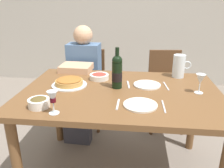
# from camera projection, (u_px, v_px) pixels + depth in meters

# --- Properties ---
(dining_table) EXTENTS (1.50, 1.00, 0.76)m
(dining_table) POSITION_uv_depth(u_px,v_px,m) (121.00, 102.00, 1.78)
(dining_table) COLOR brown
(dining_table) RESTS_ON ground
(wine_bottle) EXTENTS (0.08, 0.08, 0.32)m
(wine_bottle) POSITION_uv_depth(u_px,v_px,m) (117.00, 72.00, 1.76)
(wine_bottle) COLOR black
(wine_bottle) RESTS_ON dining_table
(water_pitcher) EXTENTS (0.16, 0.10, 0.20)m
(water_pitcher) POSITION_uv_depth(u_px,v_px,m) (179.00, 67.00, 2.02)
(water_pitcher) COLOR silver
(water_pitcher) RESTS_ON dining_table
(baked_tart) EXTENTS (0.28, 0.28, 0.06)m
(baked_tart) POSITION_uv_depth(u_px,v_px,m) (69.00, 82.00, 1.84)
(baked_tart) COLOR silver
(baked_tart) RESTS_ON dining_table
(salad_bowl) EXTENTS (0.16, 0.16, 0.05)m
(salad_bowl) POSITION_uv_depth(u_px,v_px,m) (99.00, 76.00, 1.99)
(salad_bowl) COLOR white
(salad_bowl) RESTS_ON dining_table
(olive_bowl) EXTENTS (0.14, 0.14, 0.07)m
(olive_bowl) POSITION_uv_depth(u_px,v_px,m) (39.00, 102.00, 1.48)
(olive_bowl) COLOR white
(olive_bowl) RESTS_ON dining_table
(wine_glass_left_diner) EXTENTS (0.07, 0.07, 0.15)m
(wine_glass_left_diner) POSITION_uv_depth(u_px,v_px,m) (53.00, 98.00, 1.37)
(wine_glass_left_diner) COLOR silver
(wine_glass_left_diner) RESTS_ON dining_table
(wine_glass_right_diner) EXTENTS (0.07, 0.07, 0.15)m
(wine_glass_right_diner) POSITION_uv_depth(u_px,v_px,m) (200.00, 80.00, 1.67)
(wine_glass_right_diner) COLOR silver
(wine_glass_right_diner) RESTS_ON dining_table
(dinner_plate_left_setting) EXTENTS (0.22, 0.22, 0.01)m
(dinner_plate_left_setting) POSITION_uv_depth(u_px,v_px,m) (140.00, 105.00, 1.50)
(dinner_plate_left_setting) COLOR silver
(dinner_plate_left_setting) RESTS_ON dining_table
(dinner_plate_right_setting) EXTENTS (0.22, 0.22, 0.01)m
(dinner_plate_right_setting) POSITION_uv_depth(u_px,v_px,m) (147.00, 85.00, 1.85)
(dinner_plate_right_setting) COLOR white
(dinner_plate_right_setting) RESTS_ON dining_table
(fork_left_setting) EXTENTS (0.02, 0.16, 0.00)m
(fork_left_setting) POSITION_uv_depth(u_px,v_px,m) (117.00, 104.00, 1.52)
(fork_left_setting) COLOR silver
(fork_left_setting) RESTS_ON dining_table
(knife_left_setting) EXTENTS (0.01, 0.18, 0.00)m
(knife_left_setting) POSITION_uv_depth(u_px,v_px,m) (164.00, 106.00, 1.49)
(knife_left_setting) COLOR silver
(knife_left_setting) RESTS_ON dining_table
(knife_right_setting) EXTENTS (0.03, 0.18, 0.00)m
(knife_right_setting) POSITION_uv_depth(u_px,v_px,m) (166.00, 86.00, 1.83)
(knife_right_setting) COLOR silver
(knife_right_setting) RESTS_ON dining_table
(spoon_right_setting) EXTENTS (0.03, 0.16, 0.00)m
(spoon_right_setting) POSITION_uv_depth(u_px,v_px,m) (128.00, 85.00, 1.87)
(spoon_right_setting) COLOR silver
(spoon_right_setting) RESTS_ON dining_table
(chair_left) EXTENTS (0.42, 0.42, 0.87)m
(chair_left) POSITION_uv_depth(u_px,v_px,m) (88.00, 82.00, 2.69)
(chair_left) COLOR brown
(chair_left) RESTS_ON ground
(diner_left) EXTENTS (0.35, 0.51, 1.16)m
(diner_left) POSITION_uv_depth(u_px,v_px,m) (82.00, 79.00, 2.43)
(diner_left) COLOR #4C6B93
(diner_left) RESTS_ON ground
(chair_right) EXTENTS (0.44, 0.44, 0.87)m
(chair_right) POSITION_uv_depth(u_px,v_px,m) (165.00, 84.00, 2.63)
(chair_right) COLOR brown
(chair_right) RESTS_ON ground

